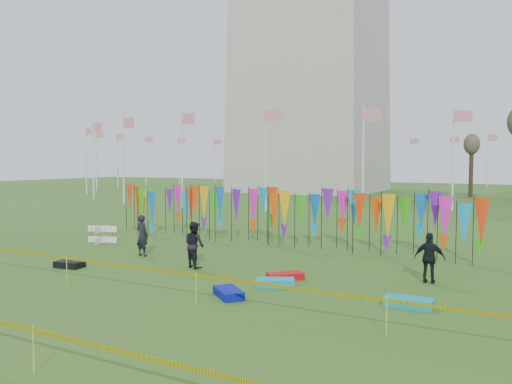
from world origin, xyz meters
The scene contains 13 objects.
ground centered at (0.00, 0.00, 0.00)m, with size 160.00×160.00×0.00m, color #2A5618.
flagpole_ring centered at (-14.00, 48.00, 4.00)m, with size 57.40×56.16×8.00m.
banner_row centered at (0.28, 7.51, 1.64)m, with size 18.64×0.64×2.52m.
caution_tape_near centered at (-0.22, -2.20, 0.78)m, with size 26.00×0.02×0.90m.
box_kite centered at (-6.82, 4.16, 0.41)m, with size 0.74×0.74×0.82m.
person_left centered at (-2.92, 2.52, 0.85)m, with size 0.62×0.45×1.69m, color black.
person_mid centered at (0.25, 1.70, 0.84)m, with size 0.82×0.50×1.68m, color black.
person_right centered at (8.16, 3.35, 0.80)m, with size 0.94×0.54×1.61m, color black.
kite_bag_turquoise centered at (4.06, 0.65, 0.12)m, with size 1.16×0.58×0.23m, color #0C9EBF.
kite_bag_blue centered at (3.42, -1.08, 0.12)m, with size 1.14×0.60×0.24m, color #091597.
kite_bag_red centered at (3.93, 1.62, 0.11)m, with size 1.17×0.54×0.21m, color red.
kite_bag_black centered at (-3.76, -0.46, 0.12)m, with size 1.01×0.58×0.23m, color black.
kite_bag_teal centered at (8.11, 0.39, 0.12)m, with size 1.24×0.59×0.24m, color #0C99AE.
Camera 1 is at (10.76, -13.00, 3.86)m, focal length 35.00 mm.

